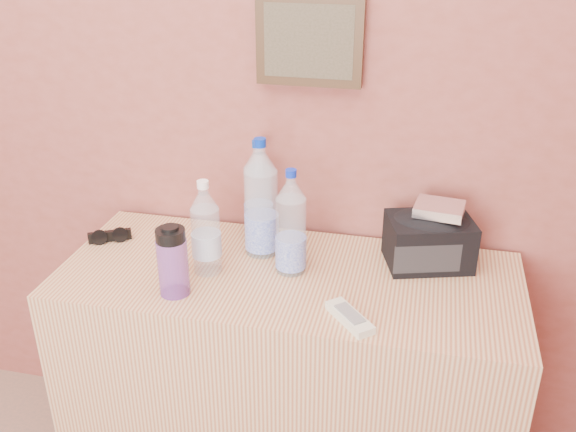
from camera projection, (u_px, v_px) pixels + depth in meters
The scene contains 11 objects.
picture_frame at pixel (309, 41), 1.77m from camera, with size 0.30×0.03×0.25m, color #382311, non-canonical shape.
dresser at pixel (288, 386), 1.97m from camera, with size 1.29×0.54×0.81m, color #B08252.
pet_large_b at pixel (261, 204), 1.84m from camera, with size 0.10×0.10×0.35m.
pet_large_c at pixel (258, 195), 1.94m from camera, with size 0.08×0.08×0.31m.
pet_large_d at pixel (291, 227), 1.75m from camera, with size 0.08×0.08×0.31m.
pet_small at pixel (206, 233), 1.76m from camera, with size 0.08×0.08×0.27m.
nalgene_bottle at pixel (173, 261), 1.66m from camera, with size 0.08×0.08×0.20m.
sunglasses at pixel (110, 236), 1.96m from camera, with size 0.13×0.05×0.03m, color black, non-canonical shape.
ac_remote at pixel (350, 317), 1.59m from camera, with size 0.15×0.05×0.02m, color white.
toiletry_bag at pixel (429, 239), 1.81m from camera, with size 0.23×0.17×0.16m, color black, non-canonical shape.
foil_packet at pixel (439, 209), 1.77m from camera, with size 0.13×0.11×0.03m, color white.
Camera 1 is at (0.69, 0.21, 1.74)m, focal length 40.00 mm.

